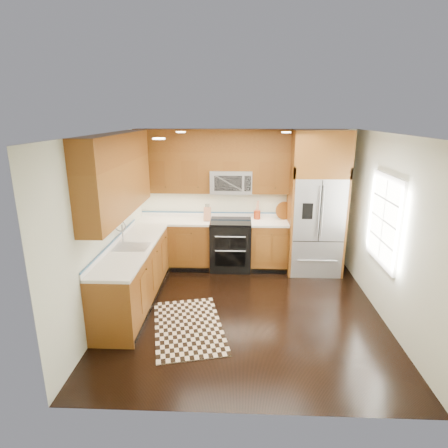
{
  "coord_description": "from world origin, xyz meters",
  "views": [
    {
      "loc": [
        -0.1,
        -5.03,
        2.85
      ],
      "look_at": [
        -0.33,
        0.6,
        1.2
      ],
      "focal_mm": 30.0,
      "sensor_mm": 36.0,
      "label": 1
    }
  ],
  "objects_px": {
    "range": "(231,245)",
    "knife_block": "(207,214)",
    "rug": "(188,326)",
    "utensil_crock": "(257,213)",
    "refrigerator": "(316,203)"
  },
  "relations": [
    {
      "from": "range",
      "to": "utensil_crock",
      "type": "bearing_deg",
      "value": 18.73
    },
    {
      "from": "refrigerator",
      "to": "utensil_crock",
      "type": "distance_m",
      "value": 1.1
    },
    {
      "from": "utensil_crock",
      "to": "refrigerator",
      "type": "bearing_deg",
      "value": -11.02
    },
    {
      "from": "knife_block",
      "to": "utensil_crock",
      "type": "xyz_separation_m",
      "value": [
        0.93,
        0.13,
        -0.01
      ]
    },
    {
      "from": "range",
      "to": "knife_block",
      "type": "relative_size",
      "value": 2.97
    },
    {
      "from": "range",
      "to": "utensil_crock",
      "type": "height_order",
      "value": "utensil_crock"
    },
    {
      "from": "refrigerator",
      "to": "knife_block",
      "type": "height_order",
      "value": "refrigerator"
    },
    {
      "from": "knife_block",
      "to": "utensil_crock",
      "type": "height_order",
      "value": "utensil_crock"
    },
    {
      "from": "refrigerator",
      "to": "utensil_crock",
      "type": "bearing_deg",
      "value": 168.98
    },
    {
      "from": "rug",
      "to": "utensil_crock",
      "type": "distance_m",
      "value": 2.72
    },
    {
      "from": "range",
      "to": "knife_block",
      "type": "height_order",
      "value": "knife_block"
    },
    {
      "from": "rug",
      "to": "knife_block",
      "type": "distance_m",
      "value": 2.4
    },
    {
      "from": "utensil_crock",
      "to": "knife_block",
      "type": "bearing_deg",
      "value": -172.01
    },
    {
      "from": "knife_block",
      "to": "refrigerator",
      "type": "bearing_deg",
      "value": -2.14
    },
    {
      "from": "rug",
      "to": "knife_block",
      "type": "height_order",
      "value": "knife_block"
    }
  ]
}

